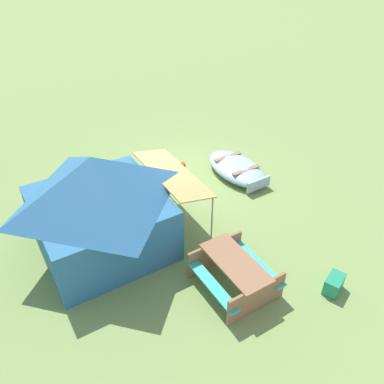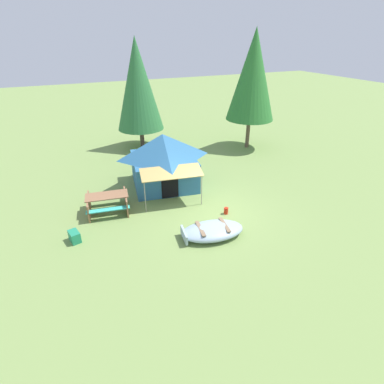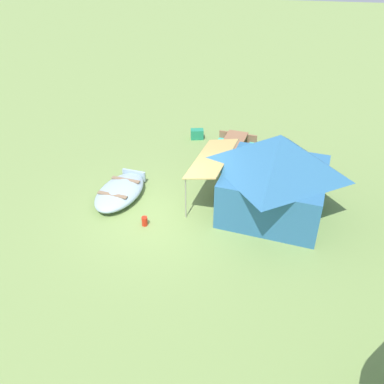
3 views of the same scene
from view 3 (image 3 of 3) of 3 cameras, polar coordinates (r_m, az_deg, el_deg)
ground_plane at (r=12.67m, az=-4.34°, el=-3.39°), size 80.00×80.00×0.00m
beached_rowboat at (r=13.54m, az=-9.79°, el=0.07°), size 2.49×1.62×0.45m
canvas_cabin_tent at (r=12.42m, az=11.31°, el=2.53°), size 3.56×4.39×2.56m
picnic_table at (r=15.47m, az=5.60°, el=6.00°), size 1.90×1.69×0.78m
cooler_box at (r=17.08m, az=0.70°, el=7.88°), size 0.42×0.56×0.40m
fuel_can at (r=12.31m, az=-6.47°, el=-3.97°), size 0.18×0.18×0.28m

